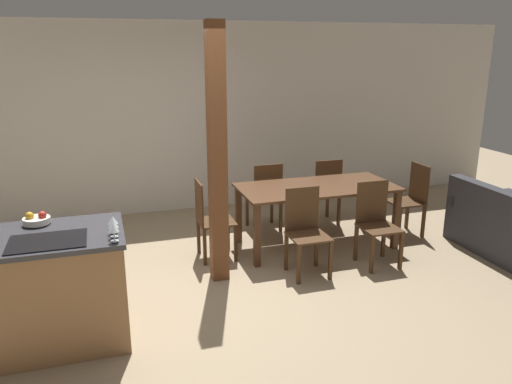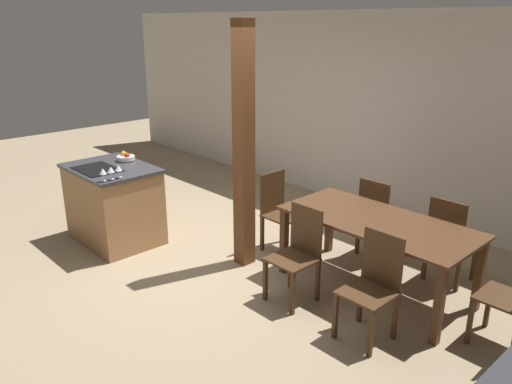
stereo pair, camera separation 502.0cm
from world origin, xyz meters
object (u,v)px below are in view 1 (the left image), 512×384
object	(u,v)px
fruit_bowl	(36,220)
dining_chair_near_right	(376,222)
dining_table	(317,194)
dining_chair_near_left	(306,230)
wine_glass_near	(114,228)
dining_chair_foot_end	(410,198)
kitchen_island	(56,288)
dining_chair_far_right	(324,190)
timber_post	(217,157)
dining_chair_far_left	(266,196)
wine_glass_far	(113,220)
dining_chair_head_end	(210,219)
wine_glass_middle	(113,224)

from	to	relation	value
fruit_bowl	dining_chair_near_right	world-z (taller)	fruit_bowl
fruit_bowl	dining_chair_near_right	bearing A→B (deg)	5.61
dining_table	dining_chair_near_left	xyz separation A→B (m)	(-0.42, -0.67, -0.17)
dining_table	dining_chair_near_right	xyz separation A→B (m)	(0.42, -0.67, -0.17)
wine_glass_near	dining_chair_foot_end	bearing A→B (deg)	23.46
wine_glass_near	dining_table	size ratio (longest dim) A/B	0.07
wine_glass_near	dining_chair_near_left	xyz separation A→B (m)	(1.95, 0.93, -0.57)
kitchen_island	wine_glass_near	world-z (taller)	wine_glass_near
dining_chair_far_right	fruit_bowl	bearing A→B (deg)	26.22
dining_chair_far_right	dining_chair_foot_end	size ratio (longest dim) A/B	1.00
kitchen_island	dining_chair_near_left	distance (m)	2.51
dining_chair_near_right	fruit_bowl	bearing A→B (deg)	-174.39
dining_chair_foot_end	timber_post	world-z (taller)	timber_post
dining_chair_far_left	kitchen_island	bearing A→B (deg)	38.52
fruit_bowl	dining_table	size ratio (longest dim) A/B	0.12
dining_chair_near_left	dining_chair_foot_end	bearing A→B (deg)	21.11
fruit_bowl	wine_glass_near	distance (m)	0.85
fruit_bowl	dining_chair_far_left	size ratio (longest dim) A/B	0.24
wine_glass_near	dining_chair_near_right	distance (m)	3.00
wine_glass_near	wine_glass_far	size ratio (longest dim) A/B	1.00
dining_table	dining_chair_head_end	size ratio (longest dim) A/B	2.04
dining_chair_far_left	wine_glass_near	bearing A→B (deg)	49.25
dining_chair_far_left	dining_chair_foot_end	distance (m)	1.86
wine_glass_middle	dining_chair_near_left	xyz separation A→B (m)	(1.95, 0.84, -0.57)
fruit_bowl	dining_chair_far_right	xyz separation A→B (m)	(3.39, 1.67, -0.50)
wine_glass_middle	dining_chair_foot_end	xyz separation A→B (m)	(3.68, 1.51, -0.57)
kitchen_island	timber_post	distance (m)	1.89
dining_chair_near_right	dining_chair_far_left	bearing A→B (deg)	122.18
dining_table	dining_chair_far_right	bearing A→B (deg)	57.82
dining_chair_head_end	dining_chair_foot_end	xyz separation A→B (m)	(2.62, 0.00, 0.00)
dining_chair_head_end	timber_post	distance (m)	0.97
dining_table	dining_chair_near_right	bearing A→B (deg)	-57.82
wine_glass_near	dining_chair_far_left	bearing A→B (deg)	49.25
kitchen_island	fruit_bowl	size ratio (longest dim) A/B	5.15
fruit_bowl	timber_post	bearing A→B (deg)	16.10
dining_chair_foot_end	kitchen_island	bearing A→B (deg)	-73.05
dining_chair_far_left	dining_chair_far_right	distance (m)	0.84
dining_chair_far_right	timber_post	size ratio (longest dim) A/B	0.36
wine_glass_near	timber_post	bearing A→B (deg)	45.72
wine_glass_far	dining_chair_near_right	size ratio (longest dim) A/B	0.15
dining_chair_foot_end	fruit_bowl	bearing A→B (deg)	-76.83
wine_glass_middle	dining_chair_far_right	world-z (taller)	wine_glass_middle
dining_chair_near_left	fruit_bowl	bearing A→B (deg)	-172.56
wine_glass_near	dining_chair_near_right	world-z (taller)	wine_glass_near
dining_chair_head_end	dining_chair_foot_end	size ratio (longest dim) A/B	1.00
timber_post	dining_chair_near_right	bearing A→B (deg)	-4.58
dining_chair_near_left	dining_chair_foot_end	size ratio (longest dim) A/B	1.00
wine_glass_middle	dining_chair_far_right	size ratio (longest dim) A/B	0.15
wine_glass_middle	dining_chair_foot_end	world-z (taller)	wine_glass_middle
dining_table	kitchen_island	bearing A→B (deg)	-156.02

